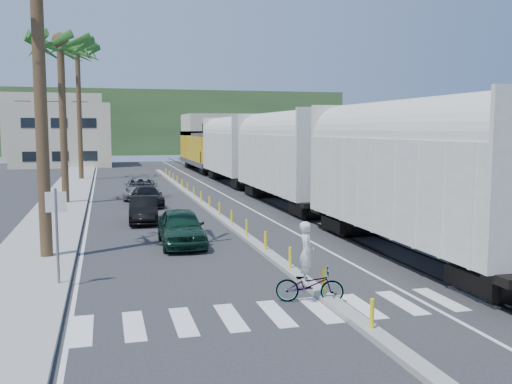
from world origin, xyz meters
TOP-DOWN VIEW (x-y plane):
  - ground at (0.00, 0.00)m, footprint 140.00×140.00m
  - sidewalk at (-8.50, 25.00)m, footprint 3.00×90.00m
  - rails at (5.00, 28.00)m, footprint 1.56×100.00m
  - median at (0.00, 19.96)m, footprint 0.45×60.00m
  - crosswalk at (0.00, -2.00)m, footprint 14.00×2.20m
  - lane_markings at (-2.15, 25.00)m, footprint 9.42×90.00m
  - freight_train at (5.00, 23.74)m, footprint 3.00×60.94m
  - palm_trees at (-8.10, 22.70)m, footprint 3.50×37.20m
  - street_sign at (-7.30, 2.00)m, footprint 0.60×0.08m
  - buildings at (-6.41, 71.66)m, footprint 38.00×27.00m
  - hillside at (0.00, 100.00)m, footprint 80.00×20.00m
  - car_lead at (-2.91, 7.41)m, footprint 1.96×4.45m
  - car_second at (-4.02, 13.63)m, footprint 1.89×4.18m
  - car_third at (-3.39, 19.87)m, footprint 2.18×4.41m
  - car_rear at (-3.51, 23.94)m, footprint 2.92×5.39m
  - cyclist at (-0.55, -1.28)m, footprint 1.83×2.27m

SIDE VIEW (x-z plane):
  - ground at x=0.00m, z-range 0.00..0.00m
  - lane_markings at x=-2.15m, z-range 0.00..0.01m
  - crosswalk at x=0.00m, z-range 0.00..0.01m
  - rails at x=5.00m, z-range 0.00..0.06m
  - sidewalk at x=-8.50m, z-range 0.00..0.15m
  - median at x=0.00m, z-range -0.34..0.51m
  - car_third at x=-3.39m, z-range 0.00..1.23m
  - car_second at x=-4.02m, z-range 0.00..1.32m
  - cyclist at x=-0.55m, z-range -0.42..1.82m
  - car_rear at x=-3.51m, z-range 0.00..1.43m
  - car_lead at x=-2.91m, z-range 0.00..1.49m
  - street_sign at x=-7.30m, z-range 0.47..3.47m
  - freight_train at x=5.00m, z-range -0.02..5.83m
  - buildings at x=-6.41m, z-range -0.64..9.36m
  - hillside at x=0.00m, z-range 0.00..12.00m
  - palm_trees at x=-8.10m, z-range 3.93..17.68m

